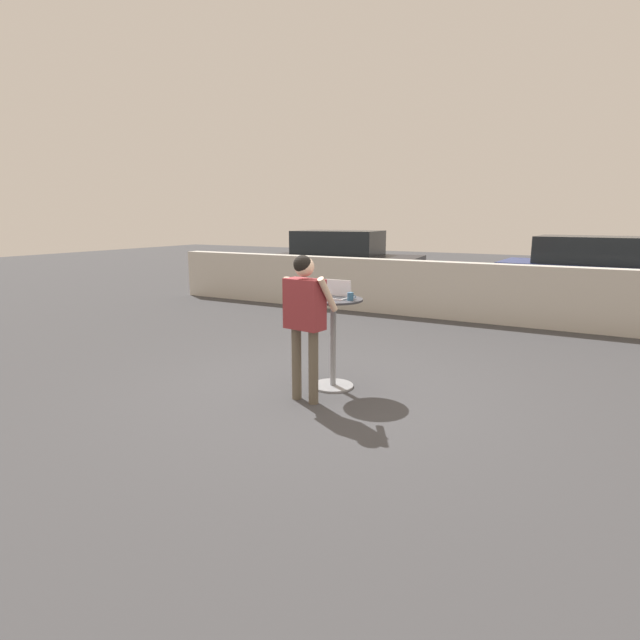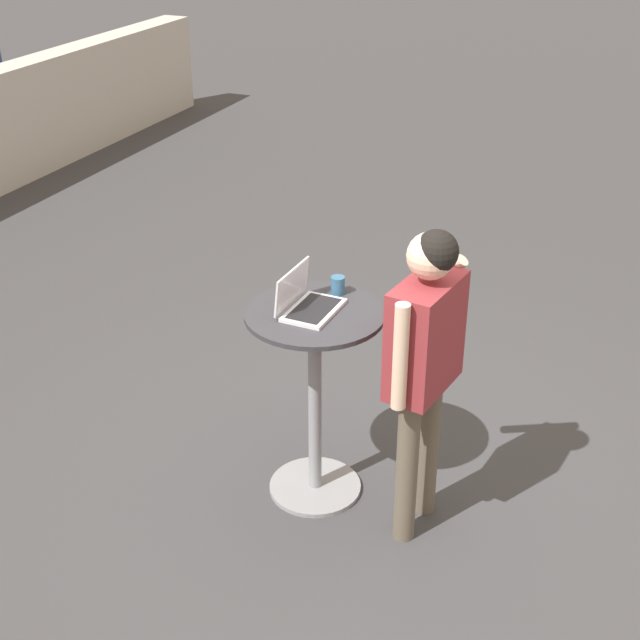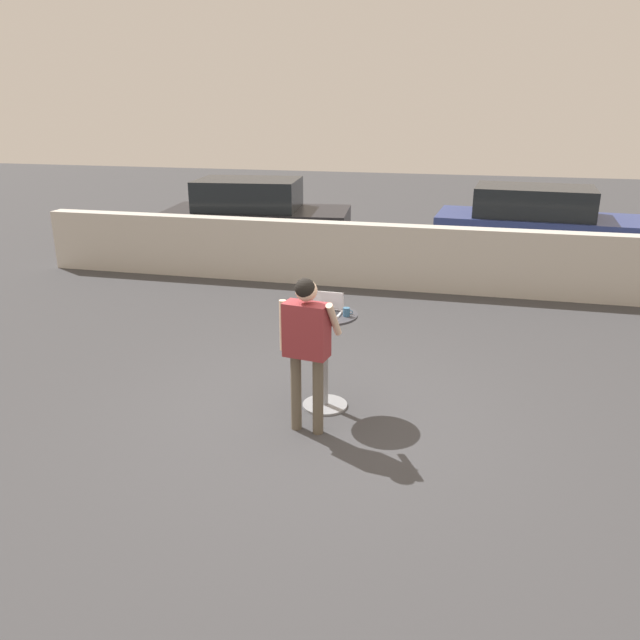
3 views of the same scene
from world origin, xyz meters
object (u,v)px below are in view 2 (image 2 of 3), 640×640
at_px(laptop, 306,302).
at_px(coffee_mug, 338,285).
at_px(cafe_table, 315,383).
at_px(standing_person, 425,348).

relative_size(laptop, coffee_mug, 3.29).
distance_m(cafe_table, laptop, 0.46).
xyz_separation_m(cafe_table, coffee_mug, (0.24, -0.03, 0.46)).
height_order(laptop, standing_person, standing_person).
relative_size(coffee_mug, standing_person, 0.06).
height_order(laptop, coffee_mug, laptop).
bearing_deg(cafe_table, laptop, 88.11).
xyz_separation_m(cafe_table, laptop, (0.00, 0.05, 0.46)).
height_order(cafe_table, coffee_mug, coffee_mug).
distance_m(cafe_table, coffee_mug, 0.52).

